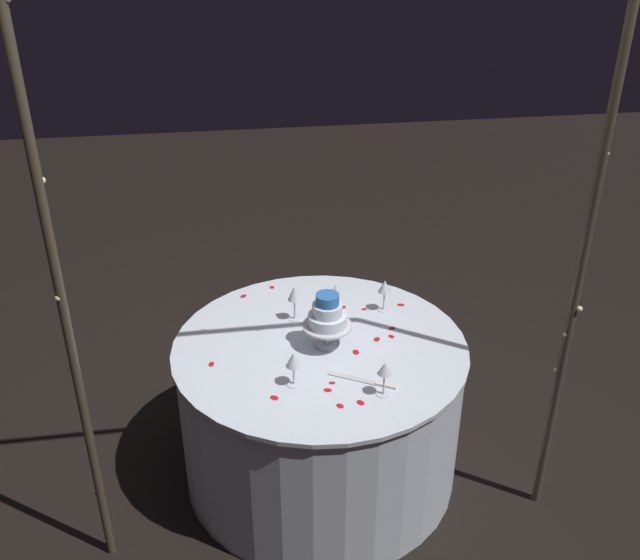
# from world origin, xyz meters

# --- Properties ---
(ground_plane) EXTENTS (12.00, 12.00, 0.00)m
(ground_plane) POSITION_xyz_m (0.00, 0.00, 0.00)
(ground_plane) COLOR black
(decorative_arch) EXTENTS (2.00, 0.06, 2.32)m
(decorative_arch) POSITION_xyz_m (-0.00, 0.36, 1.50)
(decorative_arch) COLOR #473D2D
(decorative_arch) RESTS_ON ground
(main_table) EXTENTS (1.33, 1.33, 0.73)m
(main_table) POSITION_xyz_m (0.00, 0.00, 0.36)
(main_table) COLOR silver
(main_table) RESTS_ON ground
(tiered_cake) EXTENTS (0.22, 0.22, 0.26)m
(tiered_cake) POSITION_xyz_m (-0.03, 0.01, 0.88)
(tiered_cake) COLOR silver
(tiered_cake) RESTS_ON main_table
(wine_glass_0) EXTENTS (0.06, 0.06, 0.18)m
(wine_glass_0) POSITION_xyz_m (0.08, -0.23, 0.86)
(wine_glass_0) COLOR silver
(wine_glass_0) RESTS_ON main_table
(wine_glass_1) EXTENTS (0.06, 0.06, 0.15)m
(wine_glass_1) POSITION_xyz_m (-0.20, 0.40, 0.85)
(wine_glass_1) COLOR silver
(wine_glass_1) RESTS_ON main_table
(wine_glass_2) EXTENTS (0.06, 0.06, 0.15)m
(wine_glass_2) POSITION_xyz_m (0.15, 0.27, 0.84)
(wine_glass_2) COLOR silver
(wine_glass_2) RESTS_ON main_table
(wine_glass_3) EXTENTS (0.06, 0.06, 0.16)m
(wine_glass_3) POSITION_xyz_m (-0.35, -0.25, 0.85)
(wine_glass_3) COLOR silver
(wine_glass_3) RESTS_ON main_table
(wine_glass_4) EXTENTS (0.06, 0.06, 0.16)m
(wine_glass_4) POSITION_xyz_m (-0.11, -0.25, 0.85)
(wine_glass_4) COLOR silver
(wine_glass_4) RESTS_ON main_table
(cake_knife) EXTENTS (0.27, 0.17, 0.01)m
(cake_knife) POSITION_xyz_m (-0.15, 0.31, 0.73)
(cake_knife) COLOR silver
(cake_knife) RESTS_ON main_table
(rose_petal_0) EXTENTS (0.04, 0.04, 0.00)m
(rose_petal_0) POSITION_xyz_m (0.02, 0.34, 0.73)
(rose_petal_0) COLOR red
(rose_petal_0) RESTS_ON main_table
(rose_petal_1) EXTENTS (0.03, 0.04, 0.00)m
(rose_petal_1) POSITION_xyz_m (-0.15, 0.09, 0.73)
(rose_petal_1) COLOR red
(rose_petal_1) RESTS_ON main_table
(rose_petal_2) EXTENTS (0.04, 0.05, 0.00)m
(rose_petal_2) POSITION_xyz_m (-0.09, 0.44, 0.73)
(rose_petal_2) COLOR red
(rose_petal_2) RESTS_ON main_table
(rose_petal_3) EXTENTS (0.03, 0.02, 0.00)m
(rose_petal_3) POSITION_xyz_m (-0.01, 0.29, 0.73)
(rose_petal_3) COLOR red
(rose_petal_3) RESTS_ON main_table
(rose_petal_4) EXTENTS (0.03, 0.03, 0.00)m
(rose_petal_4) POSITION_xyz_m (0.03, -0.22, 0.73)
(rose_petal_4) COLOR red
(rose_petal_4) RESTS_ON main_table
(rose_petal_5) EXTENTS (0.03, 0.03, 0.00)m
(rose_petal_5) POSITION_xyz_m (-0.17, -0.31, 0.73)
(rose_petal_5) COLOR red
(rose_petal_5) RESTS_ON main_table
(rose_petal_6) EXTENTS (0.03, 0.02, 0.00)m
(rose_petal_6) POSITION_xyz_m (-0.26, -0.27, 0.73)
(rose_petal_6) COLOR red
(rose_petal_6) RESTS_ON main_table
(rose_petal_7) EXTENTS (0.04, 0.04, 0.00)m
(rose_petal_7) POSITION_xyz_m (-0.01, 0.44, 0.73)
(rose_petal_7) COLOR red
(rose_petal_7) RESTS_ON main_table
(rose_petal_8) EXTENTS (0.04, 0.03, 0.00)m
(rose_petal_8) POSITION_xyz_m (-0.35, -0.08, 0.73)
(rose_petal_8) COLOR red
(rose_petal_8) RESTS_ON main_table
(rose_petal_9) EXTENTS (0.03, 0.04, 0.00)m
(rose_petal_9) POSITION_xyz_m (0.48, 0.08, 0.73)
(rose_petal_9) COLOR red
(rose_petal_9) RESTS_ON main_table
(rose_petal_10) EXTENTS (0.03, 0.03, 0.00)m
(rose_petal_10) POSITION_xyz_m (0.16, -0.56, 0.73)
(rose_petal_10) COLOR red
(rose_petal_10) RESTS_ON main_table
(rose_petal_11) EXTENTS (0.05, 0.04, 0.00)m
(rose_petal_11) POSITION_xyz_m (0.31, -0.49, 0.73)
(rose_petal_11) COLOR red
(rose_petal_11) RESTS_ON main_table
(rose_petal_12) EXTENTS (0.04, 0.04, 0.00)m
(rose_petal_12) POSITION_xyz_m (-0.45, -0.28, 0.73)
(rose_petal_12) COLOR red
(rose_petal_12) RESTS_ON main_table
(rose_petal_13) EXTENTS (0.03, 0.04, 0.00)m
(rose_petal_13) POSITION_xyz_m (-0.33, -0.01, 0.73)
(rose_petal_13) COLOR red
(rose_petal_13) RESTS_ON main_table
(rose_petal_14) EXTENTS (0.04, 0.05, 0.00)m
(rose_petal_14) POSITION_xyz_m (-0.26, -0.00, 0.73)
(rose_petal_14) COLOR red
(rose_petal_14) RESTS_ON main_table
(rose_petal_15) EXTENTS (0.05, 0.05, 0.00)m
(rose_petal_15) POSITION_xyz_m (0.24, 0.35, 0.73)
(rose_petal_15) COLOR red
(rose_petal_15) RESTS_ON main_table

